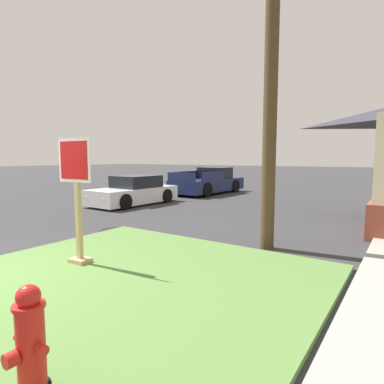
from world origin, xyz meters
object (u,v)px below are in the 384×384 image
object	(u,v)px
pickup_truck_navy	(209,183)
stop_sign	(77,201)
parked_sedan_white	(134,192)
manhole_cover	(113,230)
fire_hydrant	(30,344)
utility_pole	(272,20)

from	to	relation	value
pickup_truck_navy	stop_sign	bearing A→B (deg)	-69.20
parked_sedan_white	manhole_cover	bearing A→B (deg)	-51.78
fire_hydrant	parked_sedan_white	xyz separation A→B (m)	(-7.55, 8.77, 0.02)
utility_pole	fire_hydrant	bearing A→B (deg)	-88.52
stop_sign	utility_pole	world-z (taller)	utility_pole
parked_sedan_white	pickup_truck_navy	xyz separation A→B (m)	(0.44, 5.56, 0.08)
fire_hydrant	parked_sedan_white	world-z (taller)	parked_sedan_white
manhole_cover	pickup_truck_navy	world-z (taller)	pickup_truck_navy
stop_sign	utility_pole	size ratio (longest dim) A/B	0.24
stop_sign	manhole_cover	size ratio (longest dim) A/B	3.26
stop_sign	pickup_truck_navy	xyz separation A→B (m)	(-4.57, 12.04, -0.61)
manhole_cover	pickup_truck_navy	bearing A→B (deg)	106.00
utility_pole	pickup_truck_navy	bearing A→B (deg)	128.07
parked_sedan_white	utility_pole	size ratio (longest dim) A/B	0.44
fire_hydrant	utility_pole	xyz separation A→B (m)	(-0.14, 5.43, 4.33)
fire_hydrant	stop_sign	xyz separation A→B (m)	(-2.54, 2.30, 0.70)
stop_sign	pickup_truck_navy	bearing A→B (deg)	110.80
manhole_cover	fire_hydrant	bearing A→B (deg)	-47.28
manhole_cover	parked_sedan_white	bearing A→B (deg)	128.22
pickup_truck_navy	utility_pole	bearing A→B (deg)	-51.93
manhole_cover	pickup_truck_navy	size ratio (longest dim) A/B	0.14
parked_sedan_white	fire_hydrant	bearing A→B (deg)	-49.29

